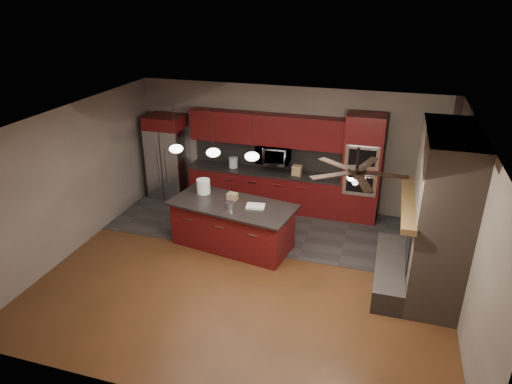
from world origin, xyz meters
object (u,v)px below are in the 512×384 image
(refrigerator, at_px, (168,157))
(paint_can, at_px, (230,205))
(oven_tower, at_px, (362,169))
(cardboard_box, at_px, (232,196))
(kitchen_island, at_px, (233,225))
(white_bucket, at_px, (203,186))
(counter_box, at_px, (297,170))
(microwave, at_px, (274,154))
(paint_tray, at_px, (256,206))
(counter_bucket, at_px, (233,162))

(refrigerator, relative_size, paint_can, 12.15)
(oven_tower, relative_size, cardboard_box, 11.68)
(kitchen_island, height_order, white_bucket, white_bucket)
(paint_can, xyz_separation_m, cardboard_box, (-0.07, 0.36, 0.01))
(paint_can, bearing_deg, cardboard_box, 101.35)
(kitchen_island, distance_m, counter_box, 2.14)
(oven_tower, xyz_separation_m, microwave, (-1.98, 0.06, 0.11))
(white_bucket, xyz_separation_m, paint_can, (0.74, -0.49, -0.09))
(white_bucket, distance_m, cardboard_box, 0.68)
(microwave, distance_m, paint_tray, 2.02)
(paint_tray, height_order, counter_bucket, counter_bucket)
(cardboard_box, bearing_deg, oven_tower, 44.01)
(refrigerator, distance_m, paint_tray, 3.32)
(oven_tower, relative_size, counter_bucket, 10.11)
(refrigerator, relative_size, paint_tray, 5.85)
(paint_can, distance_m, paint_tray, 0.49)
(paint_can, xyz_separation_m, counter_bucket, (-0.66, 2.09, 0.04))
(microwave, bearing_deg, paint_tray, -85.14)
(kitchen_island, distance_m, paint_can, 0.54)
(refrigerator, height_order, kitchen_island, refrigerator)
(microwave, height_order, counter_box, microwave)
(microwave, relative_size, kitchen_island, 0.28)
(counter_box, bearing_deg, refrigerator, -173.85)
(kitchen_island, bearing_deg, refrigerator, 150.69)
(kitchen_island, distance_m, cardboard_box, 0.56)
(kitchen_island, bearing_deg, counter_bucket, 118.10)
(microwave, distance_m, cardboard_box, 1.84)
(paint_tray, bearing_deg, microwave, 86.78)
(white_bucket, bearing_deg, counter_box, 44.05)
(cardboard_box, xyz_separation_m, counter_box, (0.94, 1.68, 0.03))
(microwave, bearing_deg, cardboard_box, -101.64)
(refrigerator, xyz_separation_m, paint_tray, (2.76, -1.85, -0.08))
(paint_can, bearing_deg, counter_box, 66.98)
(refrigerator, relative_size, cardboard_box, 9.97)
(oven_tower, distance_m, microwave, 1.98)
(microwave, distance_m, paint_can, 2.18)
(paint_tray, bearing_deg, paint_can, -168.58)
(refrigerator, height_order, counter_box, refrigerator)
(paint_tray, bearing_deg, refrigerator, 138.16)
(counter_bucket, bearing_deg, oven_tower, -0.15)
(cardboard_box, bearing_deg, refrigerator, 151.21)
(paint_can, bearing_deg, white_bucket, 146.55)
(counter_box, bearing_deg, white_bucket, -130.37)
(white_bucket, bearing_deg, cardboard_box, -10.68)
(counter_bucket, distance_m, counter_box, 1.52)
(oven_tower, height_order, counter_box, oven_tower)
(paint_can, xyz_separation_m, counter_box, (0.87, 2.04, 0.04))
(paint_tray, xyz_separation_m, counter_bucket, (-1.12, 1.93, 0.08))
(oven_tower, distance_m, kitchen_island, 3.07)
(white_bucket, bearing_deg, paint_can, -33.45)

